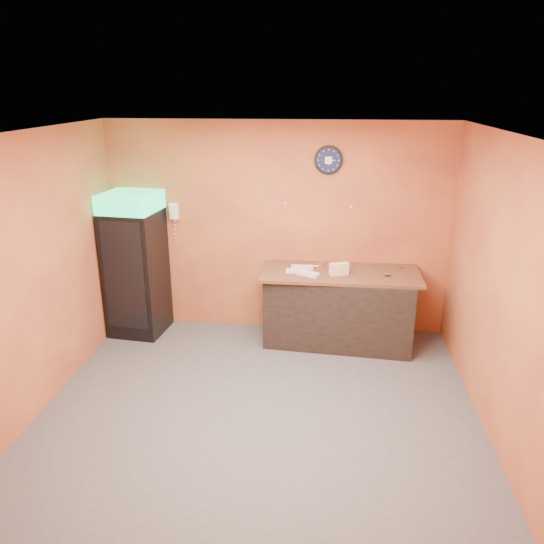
# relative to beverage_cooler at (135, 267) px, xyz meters

# --- Properties ---
(floor) EXTENTS (4.50, 4.50, 0.00)m
(floor) POSITION_rel_beverage_cooler_xyz_m (1.85, -1.61, -0.94)
(floor) COLOR #47474C
(floor) RESTS_ON ground
(back_wall) EXTENTS (4.50, 0.02, 2.80)m
(back_wall) POSITION_rel_beverage_cooler_xyz_m (1.85, 0.39, 0.46)
(back_wall) COLOR #CA7239
(back_wall) RESTS_ON floor
(left_wall) EXTENTS (0.02, 4.00, 2.80)m
(left_wall) POSITION_rel_beverage_cooler_xyz_m (-0.40, -1.61, 0.46)
(left_wall) COLOR #CA7239
(left_wall) RESTS_ON floor
(right_wall) EXTENTS (0.02, 4.00, 2.80)m
(right_wall) POSITION_rel_beverage_cooler_xyz_m (4.10, -1.61, 0.46)
(right_wall) COLOR #CA7239
(right_wall) RESTS_ON floor
(ceiling) EXTENTS (4.50, 4.00, 0.02)m
(ceiling) POSITION_rel_beverage_cooler_xyz_m (1.85, -1.61, 1.86)
(ceiling) COLOR white
(ceiling) RESTS_ON back_wall
(beverage_cooler) EXTENTS (0.74, 0.75, 1.92)m
(beverage_cooler) POSITION_rel_beverage_cooler_xyz_m (0.00, 0.00, 0.00)
(beverage_cooler) COLOR black
(beverage_cooler) RESTS_ON floor
(prep_counter) EXTENTS (1.92, 0.98, 0.93)m
(prep_counter) POSITION_rel_beverage_cooler_xyz_m (2.69, -0.02, -0.47)
(prep_counter) COLOR black
(prep_counter) RESTS_ON floor
(wall_clock) EXTENTS (0.36, 0.06, 0.36)m
(wall_clock) POSITION_rel_beverage_cooler_xyz_m (2.49, 0.36, 1.38)
(wall_clock) COLOR black
(wall_clock) RESTS_ON back_wall
(wall_phone) EXTENTS (0.12, 0.10, 0.22)m
(wall_phone) POSITION_rel_beverage_cooler_xyz_m (0.47, 0.34, 0.68)
(wall_phone) COLOR white
(wall_phone) RESTS_ON back_wall
(butcher_paper) EXTENTS (2.01, 0.86, 0.04)m
(butcher_paper) POSITION_rel_beverage_cooler_xyz_m (2.69, -0.02, 0.01)
(butcher_paper) COLOR brown
(butcher_paper) RESTS_ON prep_counter
(sub_roll_stack) EXTENTS (0.25, 0.17, 0.15)m
(sub_roll_stack) POSITION_rel_beverage_cooler_xyz_m (2.66, -0.13, 0.11)
(sub_roll_stack) COLOR beige
(sub_roll_stack) RESTS_ON butcher_paper
(wrapped_sandwich_left) EXTENTS (0.26, 0.11, 0.04)m
(wrapped_sandwich_left) POSITION_rel_beverage_cooler_xyz_m (2.13, -0.09, 0.05)
(wrapped_sandwich_left) COLOR silver
(wrapped_sandwich_left) RESTS_ON butcher_paper
(wrapped_sandwich_mid) EXTENTS (0.30, 0.23, 0.04)m
(wrapped_sandwich_mid) POSITION_rel_beverage_cooler_xyz_m (2.28, -0.18, 0.05)
(wrapped_sandwich_mid) COLOR silver
(wrapped_sandwich_mid) RESTS_ON butcher_paper
(wrapped_sandwich_right) EXTENTS (0.29, 0.12, 0.04)m
(wrapped_sandwich_right) POSITION_rel_beverage_cooler_xyz_m (2.20, 0.05, 0.05)
(wrapped_sandwich_right) COLOR silver
(wrapped_sandwich_right) RESTS_ON butcher_paper
(kitchen_tool) EXTENTS (0.06, 0.06, 0.06)m
(kitchen_tool) POSITION_rel_beverage_cooler_xyz_m (2.43, 0.15, 0.06)
(kitchen_tool) COLOR silver
(kitchen_tool) RESTS_ON butcher_paper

